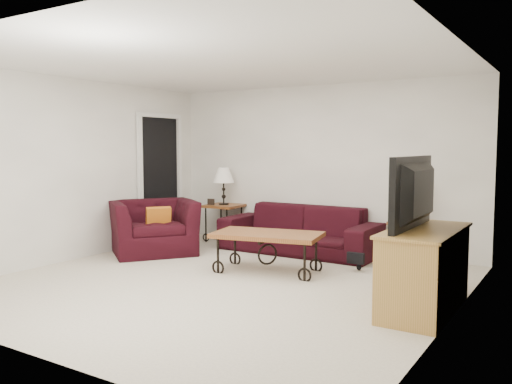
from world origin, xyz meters
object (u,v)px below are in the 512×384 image
Objects in this scene: lamp_left at (224,186)px; lamp_right at (412,200)px; tv_stand at (424,270)px; sofa at (299,230)px; coffee_table at (267,252)px; backpack at (359,253)px; armchair at (153,227)px; television at (424,193)px; side_table_right at (411,242)px; side_table_left at (224,223)px.

lamp_right is at bearing 0.00° from lamp_left.
lamp_left is 3.10m from lamp_right.
sofa is at bearing 141.13° from tv_stand.
backpack is at bearing 35.91° from coffee_table.
television is at bearing -63.04° from armchair.
sofa reaches higher than backpack.
tv_stand is 0.74m from television.
side_table_right is 0.43× the size of coffee_table.
sofa is 1.78× the size of coffee_table.
tv_stand is (4.11, -0.69, 0.01)m from armchair.
side_table_left is 2.27m from coffee_table.
tv_stand is at bearing -33.77° from backpack.
sofa reaches higher than coffee_table.
coffee_table is at bearing -40.51° from side_table_left.
lamp_right is at bearing 6.39° from sofa.
side_table_right is at bearing 0.00° from lamp_left.
lamp_right is 3.69m from armchair.
side_table_right is 1.00× the size of lamp_right.
television is at bearing 180.00° from tv_stand.
backpack is (0.94, 0.68, -0.03)m from coffee_table.
television is at bearing -34.28° from backpack.
television is (3.78, -2.04, 0.83)m from side_table_left.
side_table_right is 3.66m from armchair.
armchair is at bearing -155.07° from backpack.
side_table_left is at bearing 0.00° from lamp_left.
side_table_left is at bearing -118.37° from television.
sofa is 1.98× the size of television.
sofa is 1.50m from side_table_left.
side_table_right is (1.61, 0.18, -0.06)m from sofa.
lamp_right is 1.10m from backpack.
lamp_right is at bearing 108.98° from tv_stand.
side_table_right is at bearing 75.56° from backpack.
sofa is at bearing -173.61° from side_table_right.
sofa is at bearing -173.61° from lamp_right.
sofa is 1.61m from lamp_left.
coffee_table is at bearing -56.81° from armchair.
sofa reaches higher than side_table_right.
lamp_left is 4.30m from television.
television reaches higher than side_table_right.
sofa reaches higher than side_table_left.
armchair is (-0.30, -1.36, 0.08)m from side_table_left.
television is at bearing -15.46° from coffee_table.
lamp_left is 1.07× the size of lamp_right.
side_table_left is at bearing 173.12° from sofa.
coffee_table is 2.31m from television.
side_table_left is 3.15m from lamp_right.
tv_stand reaches higher than armchair.
lamp_right reaches higher than sofa.
armchair is (-3.40, -1.36, 0.10)m from side_table_right.
tv_stand is (2.31, -1.86, 0.05)m from sofa.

